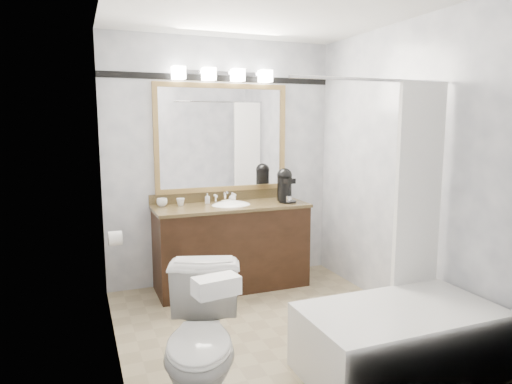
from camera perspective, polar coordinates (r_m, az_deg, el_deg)
room at (r=3.54m, az=2.00°, el=2.03°), size 2.42×2.62×2.52m
vanity at (r=4.63m, az=-3.10°, el=-6.57°), size 1.53×0.58×0.97m
mirror at (r=4.72m, az=-4.24°, el=6.73°), size 1.40×0.04×1.10m
vanity_light_bar at (r=4.69m, az=-4.12°, el=14.46°), size 1.02×0.14×0.12m
accent_stripe at (r=4.75m, az=-4.36°, el=13.99°), size 2.40×0.01×0.06m
bathtub at (r=3.34m, az=17.57°, el=-16.17°), size 1.30×0.75×1.96m
tp_roll at (r=4.01m, az=-17.19°, el=-5.54°), size 0.11×0.12×0.12m
toilet at (r=2.79m, az=-6.75°, el=-18.19°), size 0.67×0.89×0.81m
tissue_box at (r=2.34m, az=-4.98°, el=-11.60°), size 0.24×0.16×0.09m
coffee_maker at (r=4.68m, az=3.63°, el=0.93°), size 0.18×0.23×0.35m
cup_left at (r=4.53m, az=-11.67°, el=-1.28°), size 0.12×0.12×0.08m
cup_right at (r=4.53m, az=-9.41°, el=-1.25°), size 0.10×0.10×0.07m
soap_bottle_a at (r=4.63m, az=-6.09°, el=-0.79°), size 0.06×0.06×0.10m
soap_bottle_b at (r=4.70m, az=-2.99°, el=-0.64°), size 0.08×0.08×0.10m
soap_bar at (r=4.65m, az=-3.70°, el=-1.19°), size 0.10×0.08×0.03m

